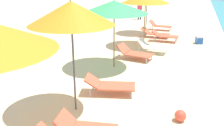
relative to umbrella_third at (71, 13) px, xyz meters
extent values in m
cylinder|color=#4C4C51|center=(0.00, 0.00, -1.37)|extent=(0.05, 0.05, 2.20)
cone|color=orange|center=(0.00, 0.00, 0.00)|extent=(2.03, 2.03, 0.55)
cube|color=#D8593F|center=(0.75, 1.21, -2.23)|extent=(1.17, 0.85, 0.04)
cube|color=#D8593F|center=(0.05, 1.05, -2.09)|extent=(0.53, 0.71, 0.28)
cylinder|color=#B2B2B7|center=(1.10, 1.57, -2.36)|extent=(0.04, 0.04, 0.22)
cylinder|color=#B2B2B7|center=(1.22, 1.05, -2.36)|extent=(0.04, 0.04, 0.22)
cylinder|color=#B2B2B7|center=(-0.04, 1.31, -2.36)|extent=(0.04, 0.04, 0.22)
cylinder|color=#B2B2B7|center=(0.08, 0.79, -2.36)|extent=(0.04, 0.04, 0.22)
cube|color=#D8593F|center=(0.39, -1.29, -2.02)|extent=(0.39, 0.64, 0.31)
cylinder|color=olive|center=(-0.05, 3.47, -1.47)|extent=(0.05, 0.05, 2.01)
cone|color=#3FB266|center=(-0.05, 3.47, -0.24)|extent=(2.44, 2.44, 0.46)
cube|color=#D8593F|center=(0.68, 4.57, -2.24)|extent=(1.18, 0.86, 0.04)
cube|color=#D8593F|center=(-0.02, 4.70, -2.07)|extent=(0.49, 0.73, 0.33)
cylinder|color=#B2B2B7|center=(1.16, 4.77, -2.37)|extent=(0.04, 0.04, 0.21)
cylinder|color=#B2B2B7|center=(1.06, 4.20, -2.37)|extent=(0.04, 0.04, 0.21)
cylinder|color=#B2B2B7|center=(-0.02, 4.99, -2.37)|extent=(0.04, 0.04, 0.21)
cylinder|color=#B2B2B7|center=(-0.12, 4.43, -2.37)|extent=(0.04, 0.04, 0.21)
cylinder|color=olive|center=(0.43, 6.86, -1.44)|extent=(0.05, 0.05, 2.06)
cube|color=#D8593F|center=(1.49, 8.01, -2.18)|extent=(1.01, 0.62, 0.04)
cube|color=#D8593F|center=(0.82, 8.04, -2.04)|extent=(0.40, 0.60, 0.27)
cylinder|color=#B2B2B7|center=(1.89, 8.24, -2.34)|extent=(0.04, 0.04, 0.27)
cylinder|color=#B2B2B7|center=(1.87, 7.76, -2.34)|extent=(0.04, 0.04, 0.27)
cylinder|color=#B2B2B7|center=(0.81, 8.28, -2.34)|extent=(0.04, 0.04, 0.27)
cylinder|color=#B2B2B7|center=(0.79, 7.80, -2.34)|extent=(0.04, 0.04, 0.27)
cube|color=white|center=(1.19, 5.73, -2.23)|extent=(1.07, 0.73, 0.04)
cube|color=white|center=(0.55, 5.81, -2.05)|extent=(0.38, 0.65, 0.36)
cylinder|color=#B2B2B7|center=(1.62, 5.94, -2.36)|extent=(0.04, 0.04, 0.22)
cylinder|color=#B2B2B7|center=(1.56, 5.43, -2.36)|extent=(0.04, 0.04, 0.22)
cylinder|color=#B2B2B7|center=(0.52, 6.07, -2.36)|extent=(0.04, 0.04, 0.22)
cylinder|color=#B2B2B7|center=(0.46, 5.56, -2.36)|extent=(0.04, 0.04, 0.22)
cylinder|color=#4C4C51|center=(-0.03, 9.79, -1.29)|extent=(0.05, 0.05, 2.37)
cube|color=#D8593F|center=(0.84, 10.95, -2.22)|extent=(1.10, 0.68, 0.04)
cube|color=#D8593F|center=(0.16, 11.01, -2.04)|extent=(0.40, 0.62, 0.34)
cylinder|color=#B2B2B7|center=(1.28, 11.16, -2.36)|extent=(0.04, 0.04, 0.24)
cylinder|color=#B2B2B7|center=(1.24, 10.67, -2.36)|extent=(0.04, 0.04, 0.24)
cylinder|color=#B2B2B7|center=(0.12, 11.26, -2.36)|extent=(0.04, 0.04, 0.24)
cylinder|color=#B2B2B7|center=(0.08, 10.77, -2.36)|extent=(0.04, 0.04, 0.24)
cube|color=#D8593F|center=(0.89, 8.82, -2.27)|extent=(1.19, 0.70, 0.04)
cube|color=#D8593F|center=(0.11, 8.87, -2.11)|extent=(0.48, 0.65, 0.30)
cylinder|color=#B2B2B7|center=(1.38, 9.05, -2.38)|extent=(0.04, 0.04, 0.19)
cylinder|color=#B2B2B7|center=(1.35, 8.52, -2.38)|extent=(0.04, 0.04, 0.19)
cylinder|color=#B2B2B7|center=(0.09, 9.13, -2.38)|extent=(0.04, 0.04, 0.19)
cylinder|color=#B2B2B7|center=(0.05, 8.61, -2.38)|extent=(0.04, 0.04, 0.19)
cylinder|color=#262628|center=(-1.38, 14.68, -2.08)|extent=(0.11, 0.11, 0.80)
cylinder|color=#262628|center=(-1.55, 14.67, -2.08)|extent=(0.11, 0.11, 0.80)
cube|color=#D8334C|center=(-1.46, 14.68, -1.38)|extent=(0.38, 0.25, 0.60)
sphere|color=#D8A87F|center=(-1.46, 14.68, -0.97)|extent=(0.22, 0.22, 0.22)
sphere|color=#E54C38|center=(2.62, 0.23, -2.33)|extent=(0.28, 0.28, 0.28)
cube|color=#2659B2|center=(3.01, 8.15, -2.31)|extent=(0.40, 0.47, 0.33)
cube|color=white|center=(3.01, 8.15, -2.11)|extent=(0.41, 0.48, 0.06)
camera|label=1|loc=(2.73, -5.45, 0.83)|focal=41.78mm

